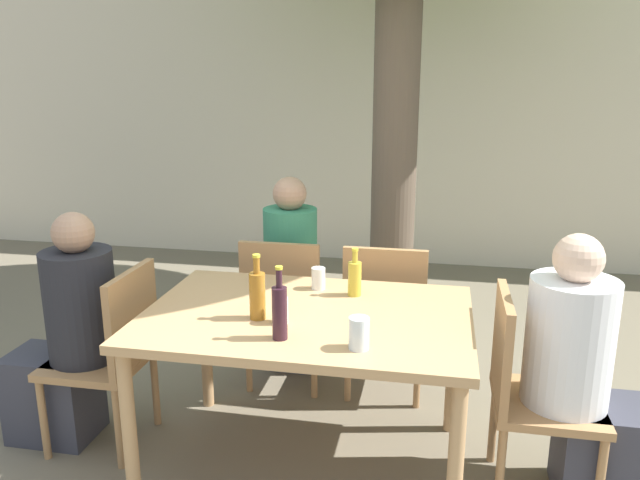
{
  "coord_description": "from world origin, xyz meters",
  "views": [
    {
      "loc": [
        0.54,
        -2.49,
        1.77
      ],
      "look_at": [
        0.0,
        0.3,
        1.01
      ],
      "focal_mm": 35.0,
      "sensor_mm": 36.0,
      "label": 1
    }
  ],
  "objects_px": {
    "patio_chair_1": "(527,385)",
    "amber_bottle_2": "(257,294)",
    "patio_chair_3": "(385,312)",
    "person_seated_0": "(68,343)",
    "patio_chair_0": "(113,348)",
    "drinking_glass_0": "(359,333)",
    "oil_cruet_0": "(355,277)",
    "dining_table_front": "(307,330)",
    "drinking_glass_2": "(280,310)",
    "patio_chair_2": "(285,305)",
    "person_seated_2": "(294,286)",
    "person_seated_1": "(587,387)",
    "drinking_glass_1": "(318,278)",
    "wine_bottle_1": "(280,311)"
  },
  "relations": [
    {
      "from": "patio_chair_1",
      "to": "dining_table_front",
      "type": "bearing_deg",
      "value": 90.0
    },
    {
      "from": "patio_chair_2",
      "to": "drinking_glass_2",
      "type": "bearing_deg",
      "value": 103.19
    },
    {
      "from": "drinking_glass_1",
      "to": "patio_chair_2",
      "type": "bearing_deg",
      "value": 124.22
    },
    {
      "from": "patio_chair_3",
      "to": "person_seated_0",
      "type": "xyz_separation_m",
      "value": [
        -1.46,
        -0.72,
        0.01
      ]
    },
    {
      "from": "person_seated_0",
      "to": "drinking_glass_2",
      "type": "relative_size",
      "value": 10.2
    },
    {
      "from": "dining_table_front",
      "to": "person_seated_2",
      "type": "relative_size",
      "value": 1.18
    },
    {
      "from": "person_seated_0",
      "to": "oil_cruet_0",
      "type": "xyz_separation_m",
      "value": [
        1.35,
        0.26,
        0.33
      ]
    },
    {
      "from": "dining_table_front",
      "to": "patio_chair_1",
      "type": "xyz_separation_m",
      "value": [
        0.94,
        0.0,
        -0.17
      ]
    },
    {
      "from": "patio_chair_2",
      "to": "person_seated_2",
      "type": "distance_m",
      "value": 0.24
    },
    {
      "from": "oil_cruet_0",
      "to": "drinking_glass_2",
      "type": "bearing_deg",
      "value": -123.19
    },
    {
      "from": "patio_chair_3",
      "to": "person_seated_2",
      "type": "height_order",
      "value": "person_seated_2"
    },
    {
      "from": "oil_cruet_0",
      "to": "amber_bottle_2",
      "type": "relative_size",
      "value": 0.81
    },
    {
      "from": "patio_chair_3",
      "to": "drinking_glass_2",
      "type": "bearing_deg",
      "value": 66.59
    },
    {
      "from": "patio_chair_0",
      "to": "person_seated_2",
      "type": "height_order",
      "value": "person_seated_2"
    },
    {
      "from": "dining_table_front",
      "to": "amber_bottle_2",
      "type": "distance_m",
      "value": 0.29
    },
    {
      "from": "person_seated_0",
      "to": "amber_bottle_2",
      "type": "height_order",
      "value": "person_seated_0"
    },
    {
      "from": "patio_chair_2",
      "to": "patio_chair_3",
      "type": "xyz_separation_m",
      "value": [
        0.57,
        0.0,
        0.0
      ]
    },
    {
      "from": "patio_chair_2",
      "to": "drinking_glass_1",
      "type": "bearing_deg",
      "value": 124.22
    },
    {
      "from": "dining_table_front",
      "to": "patio_chair_0",
      "type": "relative_size",
      "value": 1.59
    },
    {
      "from": "amber_bottle_2",
      "to": "drinking_glass_2",
      "type": "xyz_separation_m",
      "value": [
        0.11,
        -0.03,
        -0.05
      ]
    },
    {
      "from": "person_seated_2",
      "to": "oil_cruet_0",
      "type": "height_order",
      "value": "person_seated_2"
    },
    {
      "from": "drinking_glass_0",
      "to": "dining_table_front",
      "type": "bearing_deg",
      "value": 130.15
    },
    {
      "from": "person_seated_0",
      "to": "drinking_glass_2",
      "type": "bearing_deg",
      "value": 83.06
    },
    {
      "from": "person_seated_1",
      "to": "amber_bottle_2",
      "type": "height_order",
      "value": "person_seated_1"
    },
    {
      "from": "patio_chair_1",
      "to": "patio_chair_2",
      "type": "distance_m",
      "value": 1.42
    },
    {
      "from": "dining_table_front",
      "to": "person_seated_1",
      "type": "height_order",
      "value": "person_seated_1"
    },
    {
      "from": "patio_chair_1",
      "to": "person_seated_1",
      "type": "relative_size",
      "value": 0.77
    },
    {
      "from": "drinking_glass_2",
      "to": "patio_chair_2",
      "type": "bearing_deg",
      "value": 103.19
    },
    {
      "from": "patio_chair_1",
      "to": "person_seated_1",
      "type": "height_order",
      "value": "person_seated_1"
    },
    {
      "from": "patio_chair_1",
      "to": "amber_bottle_2",
      "type": "relative_size",
      "value": 3.14
    },
    {
      "from": "patio_chair_1",
      "to": "amber_bottle_2",
      "type": "distance_m",
      "value": 1.19
    },
    {
      "from": "drinking_glass_1",
      "to": "person_seated_2",
      "type": "bearing_deg",
      "value": 113.18
    },
    {
      "from": "patio_chair_2",
      "to": "person_seated_0",
      "type": "height_order",
      "value": "person_seated_0"
    },
    {
      "from": "patio_chair_3",
      "to": "amber_bottle_2",
      "type": "xyz_separation_m",
      "value": [
        -0.48,
        -0.82,
        0.36
      ]
    },
    {
      "from": "patio_chair_0",
      "to": "drinking_glass_1",
      "type": "height_order",
      "value": "patio_chair_0"
    },
    {
      "from": "person_seated_0",
      "to": "oil_cruet_0",
      "type": "height_order",
      "value": "person_seated_0"
    },
    {
      "from": "wine_bottle_1",
      "to": "person_seated_0",
      "type": "bearing_deg",
      "value": 165.73
    },
    {
      "from": "patio_chair_1",
      "to": "oil_cruet_0",
      "type": "xyz_separation_m",
      "value": [
        -0.77,
        0.26,
        0.34
      ]
    },
    {
      "from": "person_seated_1",
      "to": "oil_cruet_0",
      "type": "height_order",
      "value": "person_seated_1"
    },
    {
      "from": "drinking_glass_2",
      "to": "drinking_glass_0",
      "type": "bearing_deg",
      "value": -27.84
    },
    {
      "from": "wine_bottle_1",
      "to": "drinking_glass_2",
      "type": "distance_m",
      "value": 0.17
    },
    {
      "from": "patio_chair_0",
      "to": "person_seated_1",
      "type": "bearing_deg",
      "value": 90.0
    },
    {
      "from": "drinking_glass_2",
      "to": "dining_table_front",
      "type": "bearing_deg",
      "value": 57.6
    },
    {
      "from": "patio_chair_2",
      "to": "patio_chair_3",
      "type": "relative_size",
      "value": 1.0
    },
    {
      "from": "wine_bottle_1",
      "to": "drinking_glass_2",
      "type": "xyz_separation_m",
      "value": [
        -0.04,
        0.16,
        -0.06
      ]
    },
    {
      "from": "dining_table_front",
      "to": "drinking_glass_2",
      "type": "height_order",
      "value": "drinking_glass_2"
    },
    {
      "from": "patio_chair_0",
      "to": "drinking_glass_0",
      "type": "xyz_separation_m",
      "value": [
        1.21,
        -0.32,
        0.32
      ]
    },
    {
      "from": "patio_chair_1",
      "to": "person_seated_1",
      "type": "distance_m",
      "value": 0.24
    },
    {
      "from": "oil_cruet_0",
      "to": "patio_chair_2",
      "type": "bearing_deg",
      "value": 134.93
    },
    {
      "from": "patio_chair_3",
      "to": "drinking_glass_1",
      "type": "relative_size",
      "value": 8.42
    }
  ]
}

